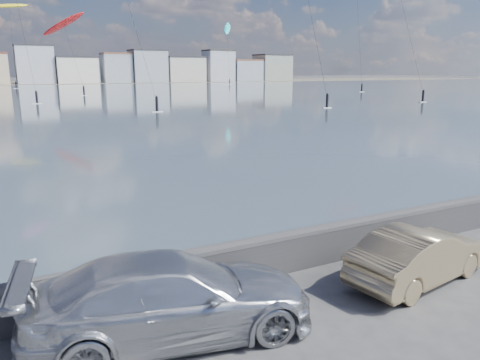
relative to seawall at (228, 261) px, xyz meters
name	(u,v)px	position (x,y,z in m)	size (l,w,h in m)	color
ground	(291,339)	(0.00, -2.70, -0.58)	(700.00, 700.00, 0.00)	#333335
bay_water	(19,97)	(0.00, 88.80, -0.58)	(500.00, 177.00, 0.00)	#455A67
far_shore_strip	(3,83)	(0.00, 197.30, -0.57)	(500.00, 60.00, 0.00)	#4C473D
seawall	(228,261)	(0.00, 0.00, 0.00)	(400.00, 0.36, 1.08)	#28282B
far_buildings	(6,67)	(1.31, 183.30, 5.44)	(240.79, 13.26, 14.60)	beige
car_silver	(171,297)	(-1.95, -1.49, 0.22)	(2.26, 5.55, 1.61)	silver
car_champagne	(419,255)	(4.19, -1.98, 0.09)	(1.42, 4.06, 1.34)	tan
kitesurfer_3	(64,25)	(10.28, 97.22, 13.58)	(9.55, 11.79, 17.10)	red
kitesurfer_7	(10,6)	(2.99, 149.21, 22.43)	(10.67, 16.66, 24.58)	yellow
kitesurfer_13	(227,30)	(73.26, 148.48, 18.56)	(6.06, 10.13, 22.45)	#19BFBF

